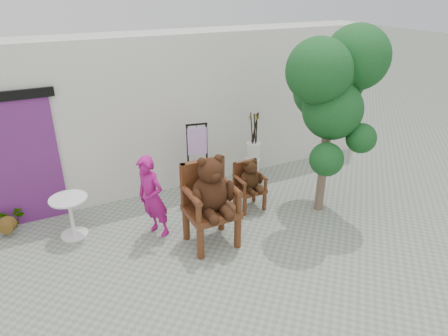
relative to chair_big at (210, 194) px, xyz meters
name	(u,v)px	position (x,y,z in m)	size (l,w,h in m)	color
ground_plane	(254,252)	(0.48, -0.57, -0.88)	(60.00, 60.00, 0.00)	gray
back_wall	(178,109)	(0.48, 2.53, 0.62)	(9.00, 1.00, 3.00)	silver
doorway	(21,160)	(-2.52, 2.01, 0.29)	(1.40, 0.11, 2.33)	#642369
chair_big	(210,194)	(0.00, 0.00, 0.00)	(0.76, 0.80, 1.52)	#45200E
chair_small	(249,180)	(1.10, 0.67, -0.31)	(0.50, 0.52, 0.97)	#45200E
person	(152,197)	(-0.75, 0.57, -0.15)	(0.53, 0.35, 1.45)	#A71473
cafe_table	(71,212)	(-1.95, 1.20, -0.44)	(0.60, 0.60, 0.70)	white
display_stand	(198,170)	(0.42, 1.45, -0.29)	(0.51, 0.43, 1.51)	black
stool_bucket	(254,150)	(1.80, 1.70, -0.23)	(0.32, 0.32, 1.45)	white
tree	(332,86)	(2.27, 0.07, 1.42)	(1.84, 1.82, 3.28)	brown
potted_plant	(9,220)	(-2.88, 1.78, -0.64)	(0.43, 0.37, 0.48)	#0E3517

